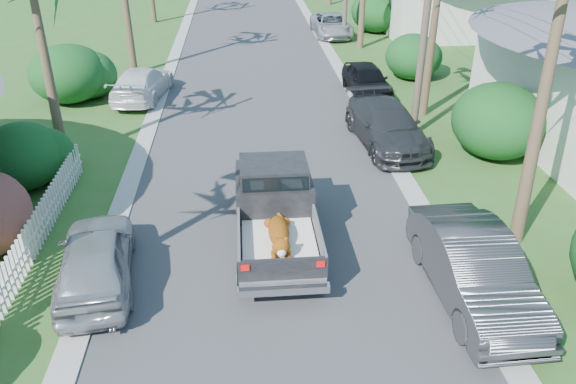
{
  "coord_description": "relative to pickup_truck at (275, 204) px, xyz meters",
  "views": [
    {
      "loc": [
        -0.7,
        -5.99,
        8.09
      ],
      "look_at": [
        0.35,
        6.32,
        1.4
      ],
      "focal_mm": 35.0,
      "sensor_mm": 36.0,
      "label": 1
    }
  ],
  "objects": [
    {
      "name": "road",
      "position": [
        -0.01,
        18.59,
        -1.0
      ],
      "size": [
        8.0,
        100.0,
        0.02
      ],
      "primitive_type": "cube",
      "color": "#38383A",
      "rests_on": "ground"
    },
    {
      "name": "curb_left",
      "position": [
        -4.31,
        18.59,
        -0.98
      ],
      "size": [
        0.6,
        100.0,
        0.06
      ],
      "primitive_type": "cube",
      "color": "#A5A39E",
      "rests_on": "ground"
    },
    {
      "name": "curb_right",
      "position": [
        4.29,
        18.59,
        -0.98
      ],
      "size": [
        0.6,
        100.0,
        0.06
      ],
      "primitive_type": "cube",
      "color": "#A5A39E",
      "rests_on": "ground"
    },
    {
      "name": "pickup_truck",
      "position": [
        0.0,
        0.0,
        0.0
      ],
      "size": [
        1.98,
        5.12,
        2.06
      ],
      "color": "black",
      "rests_on": "ground"
    },
    {
      "name": "parked_car_rn",
      "position": [
        4.19,
        -2.82,
        -0.24
      ],
      "size": [
        1.76,
        4.73,
        1.54
      ],
      "primitive_type": "imported",
      "rotation": [
        0.0,
        0.0,
        0.03
      ],
      "color": "#303235",
      "rests_on": "ground"
    },
    {
      "name": "parked_car_rm",
      "position": [
        4.33,
        5.76,
        -0.29
      ],
      "size": [
        2.49,
        5.16,
        1.45
      ],
      "primitive_type": "imported",
      "rotation": [
        0.0,
        0.0,
        0.09
      ],
      "color": "#292B2E",
      "rests_on": "ground"
    },
    {
      "name": "parked_car_rf",
      "position": [
        4.8,
        11.31,
        -0.34
      ],
      "size": [
        1.85,
        4.03,
        1.34
      ],
      "primitive_type": "imported",
      "rotation": [
        0.0,
        0.0,
        0.07
      ],
      "color": "black",
      "rests_on": "ground"
    },
    {
      "name": "parked_car_rd",
      "position": [
        4.99,
        22.76,
        -0.36
      ],
      "size": [
        2.28,
        4.72,
        1.3
      ],
      "primitive_type": "imported",
      "rotation": [
        0.0,
        0.0,
        0.03
      ],
      "color": "#BABBC2",
      "rests_on": "ground"
    },
    {
      "name": "parked_car_ln",
      "position": [
        -4.19,
        -1.59,
        -0.32
      ],
      "size": [
        2.16,
        4.23,
        1.38
      ],
      "primitive_type": "imported",
      "rotation": [
        0.0,
        0.0,
        3.28
      ],
      "color": "#A6A9AD",
      "rests_on": "ground"
    },
    {
      "name": "parked_car_lf",
      "position": [
        -5.01,
        11.64,
        -0.34
      ],
      "size": [
        2.5,
        4.83,
        1.34
      ],
      "primitive_type": "imported",
      "rotation": [
        0.0,
        0.0,
        3.0
      ],
      "color": "white",
      "rests_on": "ground"
    },
    {
      "name": "shrub_l_c",
      "position": [
        -7.41,
        3.59,
        -0.01
      ],
      "size": [
        2.4,
        2.64,
        2.0
      ],
      "primitive_type": "ellipsoid",
      "color": "#123F19",
      "rests_on": "ground"
    },
    {
      "name": "shrub_l_d",
      "position": [
        -8.01,
        11.59,
        0.19
      ],
      "size": [
        3.2,
        3.52,
        2.4
      ],
      "primitive_type": "ellipsoid",
      "color": "#123F19",
      "rests_on": "ground"
    },
    {
      "name": "shrub_r_b",
      "position": [
        7.79,
        4.59,
        0.24
      ],
      "size": [
        3.0,
        3.3,
        2.5
      ],
      "primitive_type": "ellipsoid",
      "color": "#123F19",
      "rests_on": "ground"
    },
    {
      "name": "shrub_r_c",
      "position": [
        7.49,
        13.59,
        0.04
      ],
      "size": [
        2.6,
        2.86,
        2.1
      ],
      "primitive_type": "ellipsoid",
      "color": "#123F19",
      "rests_on": "ground"
    },
    {
      "name": "shrub_r_d",
      "position": [
        7.99,
        23.59,
        0.29
      ],
      "size": [
        3.2,
        3.52,
        2.6
      ],
      "primitive_type": "ellipsoid",
      "color": "#123F19",
      "rests_on": "ground"
    },
    {
      "name": "picket_fence",
      "position": [
        -6.01,
        -0.91,
        -0.51
      ],
      "size": [
        0.1,
        11.0,
        1.0
      ],
      "primitive_type": "cube",
      "color": "white",
      "rests_on": "ground"
    },
    {
      "name": "utility_pole_b",
      "position": [
        5.59,
        6.59,
        3.59
      ],
      "size": [
        1.6,
        0.26,
        9.0
      ],
      "color": "brown",
      "rests_on": "ground"
    }
  ]
}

